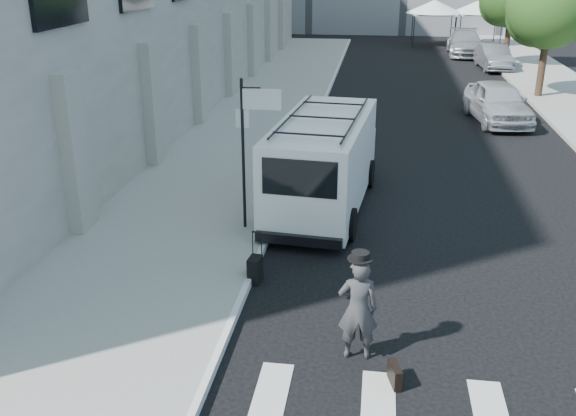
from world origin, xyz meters
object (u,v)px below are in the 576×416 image
(parked_car_a, at_px, (498,102))
(parked_car_c, at_px, (465,43))
(businessman, at_px, (358,309))
(parked_car_b, at_px, (494,57))
(briefcase, at_px, (395,375))
(suitcase, at_px, (255,269))
(cargo_van, at_px, (324,161))

(parked_car_a, height_order, parked_car_c, parked_car_a)
(businessman, bearing_deg, parked_car_b, -106.97)
(parked_car_b, relative_size, parked_car_c, 0.79)
(businessman, bearing_deg, parked_car_a, -110.39)
(businessman, height_order, briefcase, businessman)
(parked_car_b, xyz_separation_m, parked_car_c, (-0.98, 5.47, 0.08))
(suitcase, xyz_separation_m, parked_car_c, (7.72, 32.74, 0.50))
(parked_car_b, bearing_deg, businessman, -106.37)
(businessman, xyz_separation_m, cargo_van, (-1.15, 6.74, 0.33))
(businessman, distance_m, briefcase, 1.15)
(briefcase, bearing_deg, parked_car_b, 64.32)
(parked_car_a, relative_size, parked_car_b, 1.10)
(suitcase, height_order, parked_car_b, parked_car_b)
(cargo_van, xyz_separation_m, parked_car_c, (6.74, 28.29, -0.44))
(parked_car_b, bearing_deg, parked_car_a, -101.79)
(parked_car_a, height_order, parked_car_b, parked_car_a)
(suitcase, height_order, cargo_van, cargo_van)
(parked_car_a, xyz_separation_m, parked_car_c, (0.82, 18.33, -0.01))
(parked_car_a, distance_m, parked_car_c, 18.35)
(parked_car_a, bearing_deg, suitcase, -122.68)
(suitcase, relative_size, cargo_van, 0.16)
(businessman, height_order, cargo_van, cargo_van)
(suitcase, xyz_separation_m, parked_car_b, (8.70, 27.27, 0.42))
(cargo_van, bearing_deg, suitcase, -97.08)
(briefcase, xyz_separation_m, parked_car_a, (4.17, 17.37, 0.62))
(suitcase, relative_size, parked_car_b, 0.25)
(briefcase, distance_m, parked_car_b, 30.81)
(cargo_van, xyz_separation_m, parked_car_b, (7.73, 22.82, -0.52))
(parked_car_b, bearing_deg, cargo_van, -112.53)
(parked_car_b, bearing_deg, briefcase, -104.99)
(parked_car_a, bearing_deg, cargo_van, -127.84)
(briefcase, distance_m, cargo_van, 7.68)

